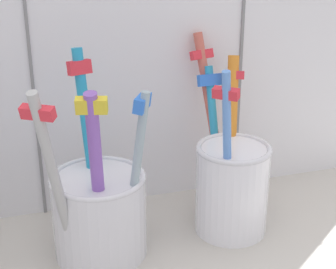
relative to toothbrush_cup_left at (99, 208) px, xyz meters
The scene contains 4 objects.
counter_slab 8.82cm from the toothbrush_cup_left, 18.47° to the right, with size 64.00×22.00×2.00cm, color #BCB7AD.
tile_wall_back 19.78cm from the toothbrush_cup_left, 56.74° to the left, with size 64.00×2.20×45.00cm.
toothbrush_cup_left is the anchor object (origin of this frame).
toothbrush_cup_right 12.88cm from the toothbrush_cup_left, ahead, with size 7.05×12.23×17.99cm.
Camera 1 is at (-12.98, -39.34, 30.89)cm, focal length 57.63 mm.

